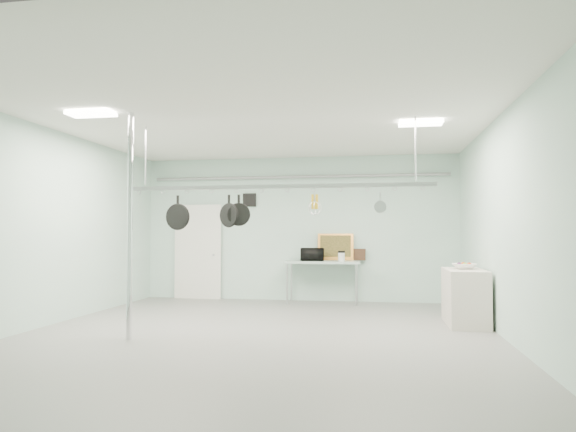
% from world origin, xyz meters
% --- Properties ---
extents(floor, '(8.00, 8.00, 0.00)m').
position_xyz_m(floor, '(0.00, 0.00, 0.00)').
color(floor, gray).
rests_on(floor, ground).
extents(ceiling, '(7.00, 8.00, 0.02)m').
position_xyz_m(ceiling, '(0.00, 0.00, 3.19)').
color(ceiling, silver).
rests_on(ceiling, back_wall).
extents(back_wall, '(7.00, 0.02, 3.20)m').
position_xyz_m(back_wall, '(0.00, 3.99, 1.60)').
color(back_wall, silver).
rests_on(back_wall, floor).
extents(right_wall, '(0.02, 8.00, 3.20)m').
position_xyz_m(right_wall, '(3.49, 0.00, 1.60)').
color(right_wall, silver).
rests_on(right_wall, floor).
extents(door, '(1.10, 0.10, 2.20)m').
position_xyz_m(door, '(-2.30, 3.94, 1.05)').
color(door, silver).
rests_on(door, floor).
extents(wall_vent, '(0.30, 0.04, 0.30)m').
position_xyz_m(wall_vent, '(-1.10, 3.97, 2.25)').
color(wall_vent, black).
rests_on(wall_vent, back_wall).
extents(conduit_pipe, '(6.60, 0.07, 0.07)m').
position_xyz_m(conduit_pipe, '(0.00, 3.90, 2.75)').
color(conduit_pipe, gray).
rests_on(conduit_pipe, back_wall).
extents(chrome_pole, '(0.08, 0.08, 3.20)m').
position_xyz_m(chrome_pole, '(-1.70, -0.60, 1.60)').
color(chrome_pole, silver).
rests_on(chrome_pole, floor).
extents(prep_table, '(1.60, 0.70, 0.91)m').
position_xyz_m(prep_table, '(0.60, 3.60, 0.83)').
color(prep_table, '#9DB9AC').
rests_on(prep_table, floor).
extents(side_cabinet, '(0.60, 1.20, 0.90)m').
position_xyz_m(side_cabinet, '(3.15, 1.40, 0.45)').
color(side_cabinet, beige).
rests_on(side_cabinet, floor).
extents(pot_rack, '(4.80, 0.06, 1.00)m').
position_xyz_m(pot_rack, '(0.20, 0.30, 2.23)').
color(pot_rack, '#B7B7BC').
rests_on(pot_rack, ceiling).
extents(light_panel_left, '(0.65, 0.30, 0.05)m').
position_xyz_m(light_panel_left, '(-2.20, -0.80, 3.16)').
color(light_panel_left, white).
rests_on(light_panel_left, ceiling).
extents(light_panel_right, '(0.65, 0.30, 0.05)m').
position_xyz_m(light_panel_right, '(2.40, 0.60, 3.16)').
color(light_panel_right, white).
rests_on(light_panel_right, ceiling).
extents(microwave, '(0.52, 0.37, 0.27)m').
position_xyz_m(microwave, '(0.39, 3.53, 1.04)').
color(microwave, black).
rests_on(microwave, prep_table).
extents(coffee_canister, '(0.17, 0.17, 0.18)m').
position_xyz_m(coffee_canister, '(1.02, 3.43, 0.99)').
color(coffee_canister, silver).
rests_on(coffee_canister, prep_table).
extents(painting_large, '(0.78, 0.14, 0.58)m').
position_xyz_m(painting_large, '(0.86, 3.90, 1.20)').
color(painting_large, gold).
rests_on(painting_large, prep_table).
extents(painting_small, '(0.31, 0.11, 0.25)m').
position_xyz_m(painting_small, '(1.36, 3.90, 1.03)').
color(painting_small, '#351F12').
rests_on(painting_small, prep_table).
extents(fruit_bowl, '(0.42, 0.42, 0.09)m').
position_xyz_m(fruit_bowl, '(3.16, 1.47, 0.95)').
color(fruit_bowl, white).
rests_on(fruit_bowl, side_cabinet).
extents(skillet_left, '(0.42, 0.12, 0.55)m').
position_xyz_m(skillet_left, '(-1.35, 0.30, 1.81)').
color(skillet_left, black).
rests_on(skillet_left, pot_rack).
extents(skillet_mid, '(0.36, 0.22, 0.50)m').
position_xyz_m(skillet_mid, '(-0.52, 0.30, 1.83)').
color(skillet_mid, black).
rests_on(skillet_mid, pot_rack).
extents(skillet_right, '(0.36, 0.14, 0.47)m').
position_xyz_m(skillet_right, '(-0.36, 0.30, 1.85)').
color(skillet_right, black).
rests_on(skillet_right, pot_rack).
extents(whisk, '(0.23, 0.23, 0.36)m').
position_xyz_m(whisk, '(0.82, 0.30, 1.90)').
color(whisk, '#A6A6AB').
rests_on(whisk, pot_rack).
extents(grater, '(0.10, 0.06, 0.24)m').
position_xyz_m(grater, '(0.82, 0.30, 1.96)').
color(grater, yellow).
rests_on(grater, pot_rack).
extents(saucepan, '(0.20, 0.15, 0.31)m').
position_xyz_m(saucepan, '(1.79, 0.30, 1.93)').
color(saucepan, silver).
rests_on(saucepan, pot_rack).
extents(fruit_cluster, '(0.24, 0.24, 0.09)m').
position_xyz_m(fruit_cluster, '(3.16, 1.47, 0.99)').
color(fruit_cluster, '#B43210').
rests_on(fruit_cluster, fruit_bowl).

